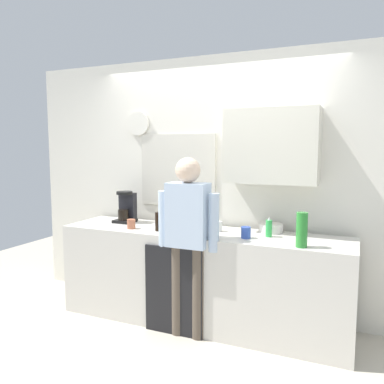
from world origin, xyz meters
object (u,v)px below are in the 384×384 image
(cup_white_mug, at_px, (218,226))
(bottle_dark_sauce, at_px, (158,222))
(coffee_maker, at_px, (126,208))
(bottle_olive_oil, at_px, (163,212))
(dish_soap, at_px, (269,228))
(bottle_clear_soda, at_px, (302,230))
(mixing_bowl, at_px, (271,228))
(cup_terracotta_mug, at_px, (131,224))
(cup_blue_mug, at_px, (246,233))
(person_at_sink, at_px, (188,232))

(cup_white_mug, bearing_deg, bottle_dark_sauce, -158.37)
(coffee_maker, xyz_separation_m, bottle_olive_oil, (0.42, 0.05, -0.02))
(bottle_olive_oil, bearing_deg, dish_soap, -7.20)
(dish_soap, bearing_deg, bottle_olive_oil, 172.80)
(bottle_clear_soda, relative_size, dish_soap, 1.56)
(bottle_dark_sauce, height_order, dish_soap, same)
(coffee_maker, relative_size, dish_soap, 1.83)
(bottle_olive_oil, bearing_deg, mixing_bowl, 2.88)
(cup_terracotta_mug, height_order, mixing_bowl, cup_terracotta_mug)
(cup_blue_mug, bearing_deg, dish_soap, 37.61)
(cup_white_mug, relative_size, cup_blue_mug, 0.95)
(dish_soap, xyz_separation_m, person_at_sink, (-0.64, -0.33, -0.02))
(bottle_clear_soda, bearing_deg, bottle_olive_oil, 164.53)
(bottle_clear_soda, height_order, dish_soap, bottle_clear_soda)
(bottle_olive_oil, height_order, cup_white_mug, bottle_olive_oil)
(coffee_maker, distance_m, dish_soap, 1.55)
(person_at_sink, bearing_deg, bottle_dark_sauce, 167.57)
(bottle_dark_sauce, relative_size, mixing_bowl, 0.82)
(dish_soap, bearing_deg, cup_blue_mug, -142.39)
(bottle_olive_oil, distance_m, mixing_bowl, 1.11)
(bottle_dark_sauce, bearing_deg, dish_soap, 9.66)
(coffee_maker, distance_m, cup_blue_mug, 1.40)
(bottle_olive_oil, distance_m, dish_soap, 1.14)
(mixing_bowl, height_order, person_at_sink, person_at_sink)
(dish_soap, bearing_deg, cup_white_mug, 175.82)
(bottle_clear_soda, relative_size, person_at_sink, 0.17)
(cup_white_mug, distance_m, dish_soap, 0.49)
(coffee_maker, xyz_separation_m, cup_terracotta_mug, (0.24, -0.28, -0.10))
(bottle_clear_soda, bearing_deg, cup_white_mug, 160.05)
(bottle_dark_sauce, relative_size, cup_white_mug, 1.89)
(bottle_clear_soda, bearing_deg, bottle_dark_sauce, 176.42)
(coffee_maker, distance_m, cup_white_mug, 1.06)
(bottle_dark_sauce, distance_m, cup_blue_mug, 0.85)
(coffee_maker, xyz_separation_m, cup_white_mug, (1.06, -0.06, -0.10))
(coffee_maker, relative_size, cup_blue_mug, 3.30)
(bottle_dark_sauce, bearing_deg, coffee_maker, 153.27)
(cup_white_mug, distance_m, person_at_sink, 0.40)
(person_at_sink, bearing_deg, bottle_olive_oil, 146.09)
(bottle_dark_sauce, xyz_separation_m, mixing_bowl, (1.00, 0.37, -0.05))
(coffee_maker, relative_size, cup_terracotta_mug, 3.59)
(bottle_clear_soda, xyz_separation_m, dish_soap, (-0.32, 0.26, -0.06))
(mixing_bowl, relative_size, person_at_sink, 0.14)
(bottle_olive_oil, distance_m, cup_blue_mug, 1.00)
(bottle_clear_soda, bearing_deg, person_at_sink, -175.45)
(bottle_olive_oil, relative_size, cup_white_mug, 2.63)
(bottle_dark_sauce, height_order, cup_terracotta_mug, bottle_dark_sauce)
(mixing_bowl, bearing_deg, cup_blue_mug, -114.79)
(coffee_maker, height_order, bottle_dark_sauce, coffee_maker)
(bottle_olive_oil, bearing_deg, bottle_dark_sauce, -71.19)
(coffee_maker, xyz_separation_m, bottle_dark_sauce, (0.53, -0.27, -0.06))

